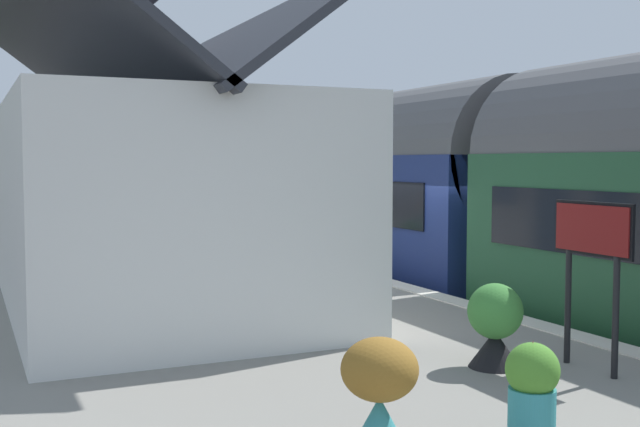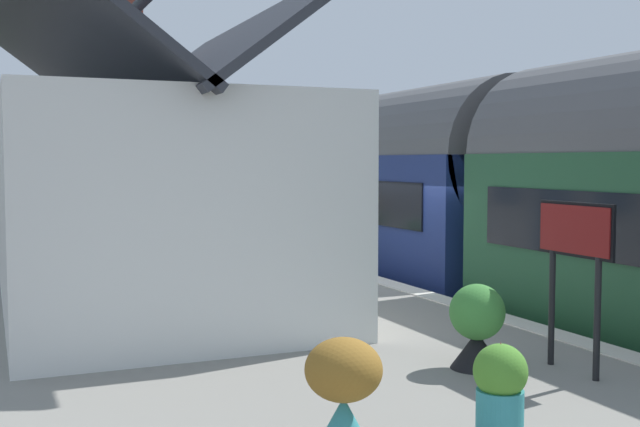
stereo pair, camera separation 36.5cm
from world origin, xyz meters
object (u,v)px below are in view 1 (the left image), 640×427
(bench_near_building, at_px, (145,219))
(planter_edge_near, at_px, (177,232))
(planter_bench_right, at_px, (495,326))
(planter_under_sign, at_px, (242,245))
(station_sign_board, at_px, (592,243))
(planter_by_door, at_px, (22,224))
(lamp_post_platform, at_px, (210,127))
(station_building, at_px, (148,195))
(train, at_px, (515,203))
(planter_edge_far, at_px, (27,216))
(planter_corner_building, at_px, (379,394))
(planter_bench_left, at_px, (532,389))

(bench_near_building, height_order, planter_edge_near, bench_near_building)
(planter_bench_right, distance_m, planter_under_sign, 8.49)
(planter_bench_right, bearing_deg, station_sign_board, -121.83)
(planter_edge_near, distance_m, planter_bench_right, 11.31)
(planter_by_door, relative_size, station_sign_board, 0.57)
(lamp_post_platform, bearing_deg, planter_by_door, 62.35)
(station_building, bearing_deg, planter_edge_near, -17.45)
(train, bearing_deg, planter_edge_far, 28.25)
(bench_near_building, relative_size, planter_by_door, 1.57)
(planter_by_door, bearing_deg, planter_corner_building, -175.32)
(planter_edge_far, bearing_deg, station_building, -176.43)
(planter_edge_near, xyz_separation_m, planter_bench_left, (-13.02, 0.83, 0.04))
(planter_edge_far, height_order, planter_bench_left, planter_edge_far)
(planter_edge_far, bearing_deg, train, -151.75)
(planter_corner_building, distance_m, station_sign_board, 3.09)
(bench_near_building, xyz_separation_m, planter_bench_right, (-13.91, -0.33, -0.08))
(planter_edge_near, relative_size, planter_by_door, 0.77)
(planter_bench_left, bearing_deg, train, -37.85)
(planter_under_sign, height_order, planter_bench_left, planter_bench_left)
(planter_edge_far, xyz_separation_m, planter_bench_right, (-16.77, -2.96, -0.05))
(station_building, distance_m, lamp_post_platform, 7.23)
(bench_near_building, relative_size, station_sign_board, 0.90)
(planter_edge_far, relative_size, planter_corner_building, 1.10)
(train, bearing_deg, planter_under_sign, 38.76)
(planter_under_sign, bearing_deg, station_building, 144.70)
(planter_bench_left, height_order, planter_by_door, planter_by_door)
(station_building, height_order, planter_by_door, station_building)
(planter_edge_near, relative_size, planter_corner_building, 0.86)
(planter_corner_building, bearing_deg, planter_by_door, 4.68)
(bench_near_building, xyz_separation_m, planter_bench_left, (-15.61, 0.65, -0.10))
(train, distance_m, planter_edge_far, 14.12)
(train, height_order, planter_under_sign, train)
(planter_corner_building, relative_size, lamp_post_platform, 0.20)
(planter_edge_near, height_order, station_sign_board, station_sign_board)
(train, relative_size, station_sign_board, 11.62)
(planter_corner_building, bearing_deg, planter_edge_far, 2.76)
(station_building, bearing_deg, lamp_post_platform, -23.55)
(station_building, relative_size, lamp_post_platform, 1.93)
(station_building, distance_m, planter_edge_near, 6.93)
(bench_near_building, distance_m, station_sign_board, 14.42)
(planter_under_sign, relative_size, planter_by_door, 0.95)
(planter_under_sign, bearing_deg, planter_bench_left, 172.23)
(station_sign_board, bearing_deg, planter_corner_building, 110.34)
(lamp_post_platform, bearing_deg, bench_near_building, 20.62)
(planter_edge_near, distance_m, planter_by_door, 3.76)
(train, bearing_deg, planter_bench_left, 142.15)
(planter_by_door, bearing_deg, planter_under_sign, -142.99)
(station_building, relative_size, station_sign_board, 4.81)
(station_sign_board, bearing_deg, planter_edge_far, 12.10)
(station_building, bearing_deg, station_sign_board, -150.70)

